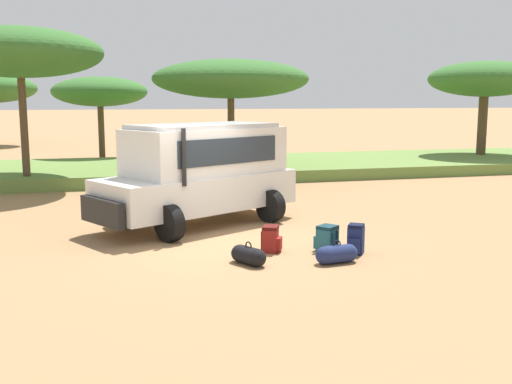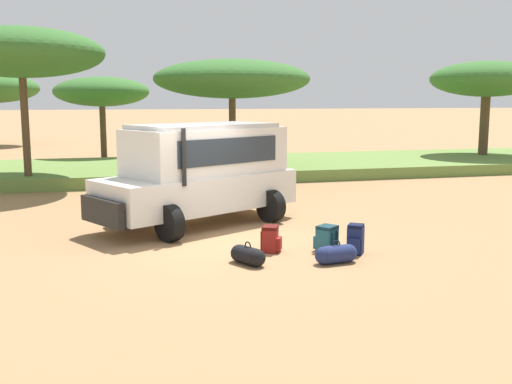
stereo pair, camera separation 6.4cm
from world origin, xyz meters
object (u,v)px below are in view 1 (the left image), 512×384
Objects in this scene: safari_vehicle at (201,172)px; duffel_bag_low_black_case at (248,255)px; acacia_tree_centre_back at (100,92)px; duffel_bag_soft_canvas at (337,254)px; backpack_near_rear_wheel at (271,239)px; acacia_tree_far_right at (485,80)px; backpack_beside_front_wheel at (327,239)px; acacia_tree_left_mid at (20,53)px; backpack_cluster_center at (356,239)px; acacia_tree_right_mid at (231,79)px.

duffel_bag_low_black_case is at bearing -86.61° from safari_vehicle.
duffel_bag_soft_canvas is at bearing -78.20° from acacia_tree_centre_back.
backpack_near_rear_wheel is 0.10× the size of acacia_tree_far_right.
backpack_beside_front_wheel is 0.12× the size of acacia_tree_centre_back.
backpack_near_rear_wheel is 0.71× the size of duffel_bag_low_black_case.
duffel_bag_low_black_case is 0.13× the size of acacia_tree_left_mid.
acacia_tree_left_mid is (-6.58, 11.34, 4.35)m from duffel_bag_soft_canvas.
backpack_beside_front_wheel is 0.59m from backpack_cluster_center.
acacia_tree_right_mid is at bearing -170.95° from acacia_tree_far_right.
acacia_tree_far_right is (12.54, 13.73, 3.61)m from backpack_cluster_center.
safari_vehicle is 15.38m from acacia_tree_centre_back.
safari_vehicle is 4.48m from backpack_cluster_center.
acacia_tree_right_mid is at bearing -55.64° from acacia_tree_centre_back.
backpack_near_rear_wheel reaches higher than duffel_bag_low_black_case.
safari_vehicle reaches higher than backpack_cluster_center.
duffel_bag_soft_canvas is at bearing -93.39° from acacia_tree_right_mid.
duffel_bag_soft_canvas is (1.84, -4.14, -1.12)m from safari_vehicle.
duffel_bag_low_black_case is 0.17× the size of acacia_tree_centre_back.
backpack_near_rear_wheel is at bearing 167.92° from backpack_beside_front_wheel.
acacia_tree_left_mid is at bearing 120.13° from duffel_bag_soft_canvas.
acacia_tree_far_right reaches higher than duffel_bag_low_black_case.
backpack_cluster_center is 0.80× the size of duffel_bag_low_black_case.
acacia_tree_centre_back is at bearing 102.80° from backpack_beside_front_wheel.
duffel_bag_soft_canvas is 19.77m from acacia_tree_far_right.
backpack_cluster_center is at bearing -36.06° from backpack_beside_front_wheel.
backpack_cluster_center is 0.13× the size of acacia_tree_centre_back.
backpack_cluster_center is 12.25m from acacia_tree_right_mid.
backpack_near_rear_wheel is at bearing -61.13° from acacia_tree_left_mid.
backpack_beside_front_wheel is at bearing -77.20° from acacia_tree_centre_back.
acacia_tree_far_right is at bearing 34.03° from safari_vehicle.
safari_vehicle is 3.32m from backpack_near_rear_wheel.
backpack_beside_front_wheel is at bearing -134.19° from acacia_tree_far_right.
duffel_bag_soft_canvas is at bearing -49.71° from backpack_near_rear_wheel.
acacia_tree_centre_back is at bearing 71.96° from acacia_tree_left_mid.
backpack_beside_front_wheel is 0.70× the size of duffel_bag_low_black_case.
duffel_bag_low_black_case is 0.15× the size of acacia_tree_far_right.
backpack_cluster_center is at bearing -76.05° from acacia_tree_centre_back.
backpack_cluster_center is at bearing -56.29° from acacia_tree_left_mid.
acacia_tree_right_mid is at bearing 89.50° from backpack_cluster_center.
backpack_cluster_center reaches higher than duffel_bag_soft_canvas.
backpack_cluster_center is 0.70× the size of duffel_bag_soft_canvas.
backpack_beside_front_wheel is at bearing -12.08° from backpack_near_rear_wheel.
safari_vehicle reaches higher than backpack_beside_front_wheel.
acacia_tree_right_mid is at bearing 86.61° from duffel_bag_soft_canvas.
duffel_bag_low_black_case is at bearing -65.67° from acacia_tree_left_mid.
duffel_bag_low_black_case is 12.69m from acacia_tree_right_mid.
backpack_cluster_center reaches higher than duffel_bag_low_black_case.
acacia_tree_right_mid is (2.34, 11.94, 3.59)m from duffel_bag_low_black_case.
backpack_cluster_center is 0.12× the size of acacia_tree_far_right.
acacia_tree_far_right is (17.18, -4.96, 0.56)m from acacia_tree_centre_back.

